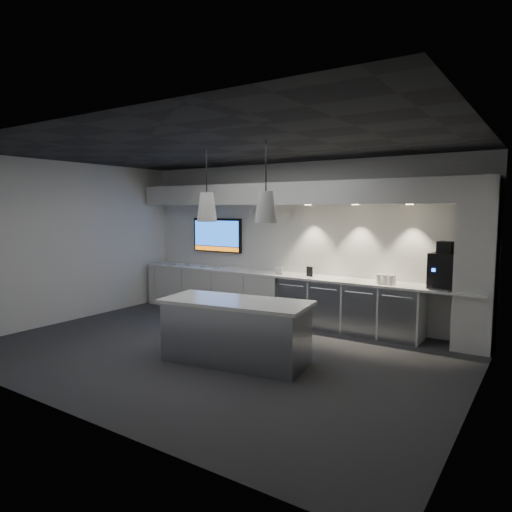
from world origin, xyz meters
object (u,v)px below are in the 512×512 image
Objects in this scene: island at (236,331)px; coffee_machine at (445,269)px; bin at (180,334)px; wall_tv at (217,235)px.

island is 2.98× the size of coffee_machine.
bin is at bearing -137.17° from coffee_machine.
bin is at bearing 168.27° from island.
island is at bearing -3.11° from bin.
bin is 4.20m from coffee_machine.
island reaches higher than bin.
bin is (1.34, -2.62, -1.35)m from wall_tv.
wall_tv reaches higher than bin.
island is at bearing -125.23° from coffee_machine.
bin is at bearing -62.90° from wall_tv.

